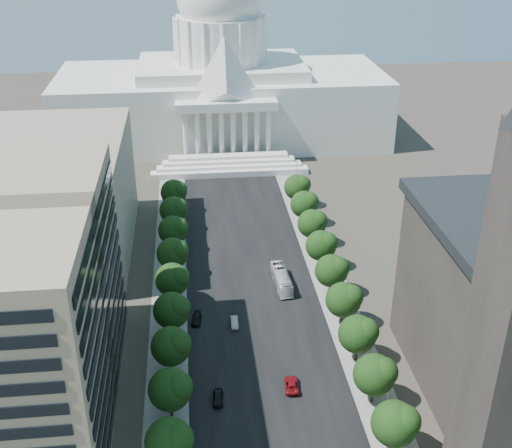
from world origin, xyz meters
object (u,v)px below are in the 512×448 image
object	(u,v)px
car_dark_a	(218,398)
car_red	(292,385)
car_silver	(234,322)
city_bus	(282,279)
car_dark_b	(197,319)

from	to	relation	value
car_dark_a	car_red	xyz separation A→B (m)	(13.84, 2.01, -0.02)
car_silver	city_bus	world-z (taller)	city_bus
car_red	city_bus	distance (m)	35.79
city_bus	car_red	bearing A→B (deg)	-98.23
car_dark_a	car_silver	world-z (taller)	car_dark_a
car_dark_a	city_bus	distance (m)	41.33
car_red	car_dark_b	xyz separation A→B (m)	(-17.09, 23.13, -0.06)
car_dark_b	city_bus	xyz separation A→B (m)	(20.27, 12.50, 1.12)
car_dark_b	car_silver	bearing A→B (deg)	-8.62
car_silver	car_dark_b	size ratio (longest dim) A/B	0.92
car_red	city_bus	size ratio (longest dim) A/B	0.42
car_silver	car_dark_b	distance (m)	8.32
car_silver	city_bus	distance (m)	19.18
car_dark_a	car_dark_b	size ratio (longest dim) A/B	0.95
car_silver	car_red	xyz separation A→B (m)	(9.07, -20.92, 0.03)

